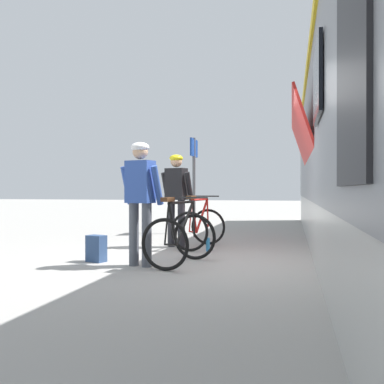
{
  "coord_description": "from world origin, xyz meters",
  "views": [
    {
      "loc": [
        1.17,
        -6.2,
        1.08
      ],
      "look_at": [
        -0.56,
        1.19,
        1.05
      ],
      "focal_mm": 39.99,
      "sensor_mm": 36.0,
      "label": 1
    }
  ],
  "objects_px": {
    "backpack_on_platform": "(96,249)",
    "water_bottle_near_the_bikes": "(208,245)",
    "bicycle_near_red": "(199,226)",
    "platform_sign_post": "(194,169)",
    "cyclist_far_in_blue": "(140,192)",
    "bicycle_far_black": "(180,237)",
    "cyclist_near_in_dark": "(176,192)"
  },
  "relations": [
    {
      "from": "backpack_on_platform",
      "to": "water_bottle_near_the_bikes",
      "type": "relative_size",
      "value": 1.67
    },
    {
      "from": "bicycle_near_red",
      "to": "platform_sign_post",
      "type": "distance_m",
      "value": 3.0
    },
    {
      "from": "cyclist_far_in_blue",
      "to": "bicycle_far_black",
      "type": "xyz_separation_m",
      "value": [
        0.53,
        0.23,
        -0.65
      ]
    },
    {
      "from": "water_bottle_near_the_bikes",
      "to": "platform_sign_post",
      "type": "relative_size",
      "value": 0.1
    },
    {
      "from": "water_bottle_near_the_bikes",
      "to": "backpack_on_platform",
      "type": "bearing_deg",
      "value": -134.13
    },
    {
      "from": "cyclist_near_in_dark",
      "to": "bicycle_near_red",
      "type": "bearing_deg",
      "value": -4.83
    },
    {
      "from": "cyclist_near_in_dark",
      "to": "platform_sign_post",
      "type": "relative_size",
      "value": 0.73
    },
    {
      "from": "cyclist_far_in_blue",
      "to": "bicycle_near_red",
      "type": "bearing_deg",
      "value": 78.98
    },
    {
      "from": "cyclist_far_in_blue",
      "to": "bicycle_near_red",
      "type": "relative_size",
      "value": 1.52
    },
    {
      "from": "cyclist_near_in_dark",
      "to": "cyclist_far_in_blue",
      "type": "height_order",
      "value": "same"
    },
    {
      "from": "cyclist_near_in_dark",
      "to": "bicycle_far_black",
      "type": "relative_size",
      "value": 1.5
    },
    {
      "from": "bicycle_far_black",
      "to": "water_bottle_near_the_bikes",
      "type": "xyz_separation_m",
      "value": [
        0.12,
        1.45,
        -0.28
      ]
    },
    {
      "from": "cyclist_near_in_dark",
      "to": "bicycle_far_black",
      "type": "height_order",
      "value": "cyclist_near_in_dark"
    },
    {
      "from": "bicycle_near_red",
      "to": "platform_sign_post",
      "type": "bearing_deg",
      "value": 104.98
    },
    {
      "from": "cyclist_near_in_dark",
      "to": "bicycle_near_red",
      "type": "relative_size",
      "value": 1.52
    },
    {
      "from": "cyclist_near_in_dark",
      "to": "cyclist_far_in_blue",
      "type": "bearing_deg",
      "value": -88.68
    },
    {
      "from": "bicycle_far_black",
      "to": "water_bottle_near_the_bikes",
      "type": "distance_m",
      "value": 1.48
    },
    {
      "from": "bicycle_far_black",
      "to": "backpack_on_platform",
      "type": "bearing_deg",
      "value": -178.83
    },
    {
      "from": "cyclist_near_in_dark",
      "to": "backpack_on_platform",
      "type": "relative_size",
      "value": 4.4
    },
    {
      "from": "bicycle_far_black",
      "to": "water_bottle_near_the_bikes",
      "type": "bearing_deg",
      "value": 85.16
    },
    {
      "from": "bicycle_near_red",
      "to": "backpack_on_platform",
      "type": "xyz_separation_m",
      "value": [
        -1.19,
        -1.87,
        -0.2
      ]
    },
    {
      "from": "water_bottle_near_the_bikes",
      "to": "cyclist_near_in_dark",
      "type": "bearing_deg",
      "value": 148.21
    },
    {
      "from": "bicycle_far_black",
      "to": "cyclist_far_in_blue",
      "type": "bearing_deg",
      "value": -156.14
    },
    {
      "from": "bicycle_far_black",
      "to": "platform_sign_post",
      "type": "relative_size",
      "value": 0.49
    },
    {
      "from": "cyclist_near_in_dark",
      "to": "cyclist_far_in_blue",
      "type": "xyz_separation_m",
      "value": [
        0.05,
        -2.12,
        0.0
      ]
    },
    {
      "from": "backpack_on_platform",
      "to": "water_bottle_near_the_bikes",
      "type": "distance_m",
      "value": 2.06
    },
    {
      "from": "bicycle_near_red",
      "to": "backpack_on_platform",
      "type": "bearing_deg",
      "value": -122.35
    },
    {
      "from": "bicycle_near_red",
      "to": "bicycle_far_black",
      "type": "relative_size",
      "value": 0.98
    },
    {
      "from": "cyclist_far_in_blue",
      "to": "backpack_on_platform",
      "type": "relative_size",
      "value": 4.4
    },
    {
      "from": "water_bottle_near_the_bikes",
      "to": "platform_sign_post",
      "type": "height_order",
      "value": "platform_sign_post"
    },
    {
      "from": "backpack_on_platform",
      "to": "platform_sign_post",
      "type": "relative_size",
      "value": 0.17
    },
    {
      "from": "cyclist_far_in_blue",
      "to": "bicycle_near_red",
      "type": "distance_m",
      "value": 2.22
    }
  ]
}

